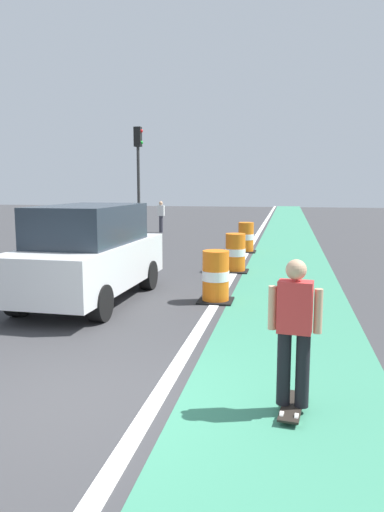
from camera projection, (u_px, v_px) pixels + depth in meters
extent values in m
plane|color=#38383A|center=(76.00, 401.00, 5.66)|extent=(100.00, 100.00, 0.00)
cube|color=#387F60|center=(288.00, 257.00, 16.87)|extent=(2.50, 80.00, 0.01)
cube|color=silver|center=(245.00, 256.00, 17.15)|extent=(0.20, 80.00, 0.01)
cube|color=black|center=(292.00, 406.00, 5.39)|extent=(0.31, 0.82, 0.02)
cylinder|color=silver|center=(297.00, 419.00, 5.12)|extent=(0.05, 0.11, 0.11)
cylinder|color=silver|center=(282.00, 416.00, 5.17)|extent=(0.05, 0.11, 0.11)
cylinder|color=silver|center=(301.00, 398.00, 5.61)|extent=(0.05, 0.11, 0.11)
cylinder|color=silver|center=(288.00, 396.00, 5.66)|extent=(0.05, 0.11, 0.11)
cylinder|color=black|center=(303.00, 370.00, 5.30)|extent=(0.15, 0.15, 0.82)
cylinder|color=black|center=(284.00, 368.00, 5.36)|extent=(0.15, 0.15, 0.82)
cube|color=red|center=(295.00, 307.00, 5.23)|extent=(0.38, 0.26, 0.56)
cylinder|color=tan|center=(318.00, 311.00, 5.16)|extent=(0.09, 0.09, 0.48)
cylinder|color=tan|center=(272.00, 308.00, 5.30)|extent=(0.09, 0.09, 0.48)
sphere|color=tan|center=(296.00, 270.00, 5.17)|extent=(0.22, 0.22, 0.22)
cube|color=silver|center=(90.00, 264.00, 10.40)|extent=(1.98, 4.66, 0.90)
cube|color=#232D38|center=(89.00, 224.00, 10.28)|extent=(1.71, 2.90, 0.80)
cylinder|color=black|center=(84.00, 272.00, 12.02)|extent=(0.30, 0.69, 0.68)
cylinder|color=black|center=(148.00, 275.00, 11.66)|extent=(0.30, 0.69, 0.68)
cylinder|color=black|center=(18.00, 298.00, 9.27)|extent=(0.30, 0.69, 0.68)
cylinder|color=black|center=(100.00, 303.00, 8.91)|extent=(0.30, 0.69, 0.68)
cylinder|color=orange|center=(216.00, 290.00, 10.42)|extent=(0.56, 0.56, 0.42)
cylinder|color=white|center=(216.00, 275.00, 10.38)|extent=(0.57, 0.57, 0.21)
cylinder|color=orange|center=(216.00, 261.00, 10.33)|extent=(0.56, 0.56, 0.42)
cube|color=black|center=(216.00, 301.00, 10.46)|extent=(0.73, 0.73, 0.04)
cylinder|color=orange|center=(235.00, 263.00, 14.00)|extent=(0.56, 0.56, 0.42)
cylinder|color=white|center=(235.00, 252.00, 13.96)|extent=(0.57, 0.57, 0.21)
cylinder|color=orange|center=(236.00, 241.00, 13.91)|extent=(0.56, 0.56, 0.42)
cube|color=black|center=(235.00, 271.00, 14.04)|extent=(0.73, 0.73, 0.04)
cylinder|color=orange|center=(246.00, 245.00, 18.08)|extent=(0.56, 0.56, 0.42)
cylinder|color=white|center=(246.00, 237.00, 18.03)|extent=(0.57, 0.57, 0.21)
cylinder|color=orange|center=(246.00, 228.00, 17.99)|extent=(0.56, 0.56, 0.42)
cube|color=black|center=(246.00, 251.00, 18.11)|extent=(0.73, 0.73, 0.04)
cylinder|color=#2D2D2D|center=(139.00, 192.00, 23.23)|extent=(0.14, 0.14, 4.20)
cube|color=black|center=(138.00, 137.00, 22.86)|extent=(0.32, 0.32, 0.90)
sphere|color=red|center=(141.00, 131.00, 22.79)|extent=(0.16, 0.16, 0.16)
sphere|color=green|center=(141.00, 142.00, 22.87)|extent=(0.16, 0.16, 0.16)
cylinder|color=#33333D|center=(161.00, 224.00, 25.39)|extent=(0.20, 0.20, 0.86)
cube|color=white|center=(161.00, 211.00, 25.29)|extent=(0.34, 0.20, 0.54)
sphere|color=tan|center=(161.00, 203.00, 25.23)|extent=(0.20, 0.20, 0.20)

